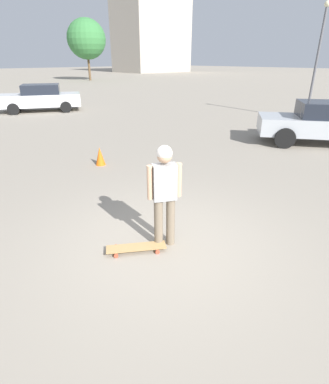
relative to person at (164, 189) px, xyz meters
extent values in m
plane|color=gray|center=(0.00, 0.00, -1.03)|extent=(220.00, 220.00, 0.00)
cylinder|color=#7A6B56|center=(-0.09, 0.05, -0.60)|extent=(0.15, 0.15, 0.86)
cylinder|color=#7A6B56|center=(0.09, -0.05, -0.60)|extent=(0.15, 0.15, 0.86)
cube|color=#999999|center=(0.00, 0.00, 0.12)|extent=(0.43, 0.36, 0.59)
cylinder|color=tan|center=(-0.20, 0.11, 0.14)|extent=(0.09, 0.09, 0.56)
cylinder|color=tan|center=(0.20, -0.11, 0.14)|extent=(0.09, 0.09, 0.56)
sphere|color=tan|center=(0.00, 0.00, 0.55)|extent=(0.23, 0.23, 0.23)
sphere|color=silver|center=(0.00, 0.00, 0.59)|extent=(0.24, 0.24, 0.24)
cube|color=tan|center=(-0.48, 0.17, -0.96)|extent=(0.95, 0.75, 0.01)
cylinder|color=#D14C33|center=(-0.84, 0.25, -1.00)|extent=(0.07, 0.06, 0.07)
cylinder|color=#D14C33|center=(-0.69, 0.47, -1.00)|extent=(0.07, 0.06, 0.07)
cylinder|color=#D14C33|center=(-0.28, -0.13, -1.00)|extent=(0.07, 0.06, 0.07)
cylinder|color=#D14C33|center=(-0.13, 0.09, -1.00)|extent=(0.07, 0.06, 0.07)
cube|color=#ADB2B7|center=(8.78, 0.91, -0.36)|extent=(4.02, 4.65, 0.62)
cube|color=#1E232D|center=(8.84, 0.82, 0.22)|extent=(2.45, 2.55, 0.54)
cylinder|color=black|center=(7.26, 1.52, -0.67)|extent=(0.58, 0.70, 0.72)
cylinder|color=black|center=(8.70, 2.55, -0.67)|extent=(0.58, 0.70, 0.72)
cube|color=silver|center=(4.34, 15.56, -0.37)|extent=(4.96, 3.76, 0.69)
cube|color=#1E232D|center=(4.44, 15.50, 0.24)|extent=(2.61, 2.45, 0.54)
cylinder|color=black|center=(2.64, 15.37, -0.71)|extent=(0.66, 0.47, 0.63)
cylinder|color=black|center=(3.49, 17.04, -0.71)|extent=(0.66, 0.47, 0.63)
cylinder|color=black|center=(5.18, 14.07, -0.71)|extent=(0.66, 0.47, 0.63)
cylinder|color=black|center=(6.04, 15.75, -0.71)|extent=(0.66, 0.47, 0.63)
cube|color=#B2A899|center=(48.20, 55.94, 9.19)|extent=(15.77, 10.76, 20.44)
cylinder|color=brown|center=(21.20, 38.73, 0.76)|extent=(0.32, 0.32, 3.58)
sphere|color=#387A3D|center=(21.20, 38.73, 4.43)|extent=(5.37, 5.37, 5.37)
cone|color=orange|center=(1.48, 4.40, -0.76)|extent=(0.29, 0.29, 0.54)
cylinder|color=#59595E|center=(13.40, 3.40, 1.52)|extent=(0.12, 0.12, 5.10)
sphere|color=beige|center=(13.40, 3.40, 4.19)|extent=(0.28, 0.28, 0.28)
camera|label=1|loc=(-2.98, -3.18, 1.90)|focal=28.00mm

